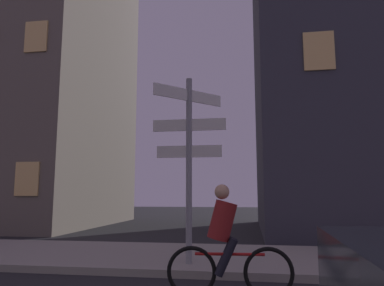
{
  "coord_description": "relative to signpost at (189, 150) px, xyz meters",
  "views": [
    {
      "loc": [
        2.15,
        -1.37,
        1.47
      ],
      "look_at": [
        1.1,
        5.24,
        2.42
      ],
      "focal_mm": 33.68,
      "sensor_mm": 36.0,
      "label": 1
    }
  ],
  "objects": [
    {
      "name": "sidewalk_kerb",
      "position": [
        -0.96,
        1.1,
        -2.27
      ],
      "size": [
        40.0,
        3.48,
        0.14
      ],
      "primitive_type": "cube",
      "color": "gray",
      "rests_on": "ground_plane"
    },
    {
      "name": "signpost",
      "position": [
        0.0,
        0.0,
        0.0
      ],
      "size": [
        1.5,
        1.21,
        3.69
      ],
      "color": "gray",
      "rests_on": "sidewalk_kerb"
    },
    {
      "name": "cyclist",
      "position": [
        0.83,
        -1.71,
        -1.59
      ],
      "size": [
        1.82,
        0.36,
        1.61
      ],
      "color": "black",
      "rests_on": "ground_plane"
    },
    {
      "name": "building_left_block",
      "position": [
        -10.72,
        9.09,
        7.11
      ],
      "size": [
        10.35,
        9.0,
        18.9
      ],
      "color": "#6B6056",
      "rests_on": "ground_plane"
    },
    {
      "name": "building_right_block",
      "position": [
        6.82,
        8.31,
        4.76
      ],
      "size": [
        10.43,
        9.22,
        14.2
      ],
      "color": "#383842",
      "rests_on": "ground_plane"
    }
  ]
}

